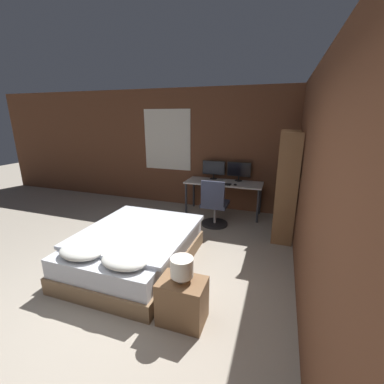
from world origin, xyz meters
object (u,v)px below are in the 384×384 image
object	(u,v)px
office_chair	(214,207)
monitor_left	(214,169)
bedside_lamp	(182,267)
bookshelf	(287,182)
desk	(223,186)
keyboard	(222,184)
monitor_right	(239,170)
nightstand	(182,301)
bed	(135,249)
computer_mouse	(235,185)

from	to	relation	value
office_chair	monitor_left	bearing A→B (deg)	106.17
bedside_lamp	bookshelf	xyz separation A→B (m)	(0.97, 2.41, 0.38)
desk	keyboard	distance (m)	0.23
desk	monitor_right	bearing A→B (deg)	36.50
nightstand	keyboard	size ratio (longest dim) A/B	1.25
monitor_right	bookshelf	bearing A→B (deg)	-46.30
monitor_left	office_chair	bearing A→B (deg)	-73.83
office_chair	keyboard	bearing A→B (deg)	87.84
monitor_right	office_chair	world-z (taller)	monitor_right
bedside_lamp	desk	world-z (taller)	bedside_lamp
nightstand	desk	xyz separation A→B (m)	(-0.28, 3.21, 0.40)
bed	bedside_lamp	size ratio (longest dim) A/B	7.42
monitor_right	keyboard	world-z (taller)	monitor_right
monitor_right	office_chair	bearing A→B (deg)	-108.32
desk	computer_mouse	xyz separation A→B (m)	(0.29, -0.21, 0.10)
desk	keyboard	xyz separation A→B (m)	(0.00, -0.21, 0.09)
nightstand	bedside_lamp	world-z (taller)	bedside_lamp
nightstand	bookshelf	xyz separation A→B (m)	(0.97, 2.41, 0.78)
office_chair	bed	bearing A→B (deg)	-112.67
bedside_lamp	bookshelf	size ratio (longest dim) A/B	0.14
monitor_left	keyboard	xyz separation A→B (m)	(0.28, -0.42, -0.23)
monitor_left	monitor_right	world-z (taller)	same
bed	desk	xyz separation A→B (m)	(0.74, 2.44, 0.38)
bed	monitor_left	size ratio (longest dim) A/B	3.79
bed	keyboard	bearing A→B (deg)	71.57
keyboard	bed	bearing A→B (deg)	-108.43
nightstand	bookshelf	bearing A→B (deg)	68.09
desk	keyboard	bearing A→B (deg)	-90.00
keyboard	office_chair	bearing A→B (deg)	-92.16
bedside_lamp	bookshelf	bearing A→B (deg)	68.09
monitor_left	bedside_lamp	bearing A→B (deg)	-80.61
desk	bookshelf	xyz separation A→B (m)	(1.25, -0.80, 0.38)
desk	bed	bearing A→B (deg)	-106.97
bed	bedside_lamp	world-z (taller)	bedside_lamp
bedside_lamp	nightstand	bearing A→B (deg)	-153.43
office_chair	computer_mouse	bearing A→B (deg)	58.51
desk	bookshelf	size ratio (longest dim) A/B	0.88
bed	desk	size ratio (longest dim) A/B	1.18
bedside_lamp	bookshelf	world-z (taller)	bookshelf
nightstand	monitor_left	world-z (taller)	monitor_left
bed	nightstand	xyz separation A→B (m)	(1.03, -0.77, -0.02)
bed	bedside_lamp	xyz separation A→B (m)	(1.03, -0.77, 0.38)
bed	monitor_right	bearing A→B (deg)	68.80
monitor_left	office_chair	distance (m)	1.11
desk	monitor_right	xyz separation A→B (m)	(0.28, 0.21, 0.32)
monitor_right	bookshelf	distance (m)	1.40
monitor_right	office_chair	distance (m)	1.12
monitor_left	monitor_right	bearing A→B (deg)	0.00
monitor_left	bed	bearing A→B (deg)	-99.88
bed	bedside_lamp	bearing A→B (deg)	-36.85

